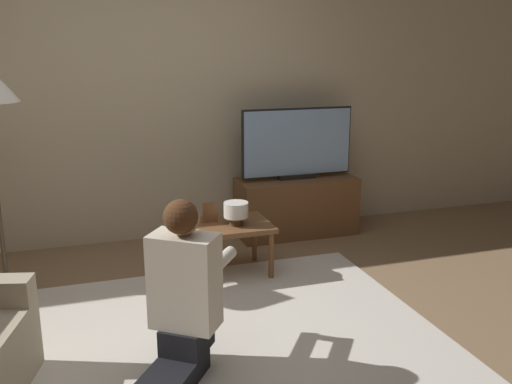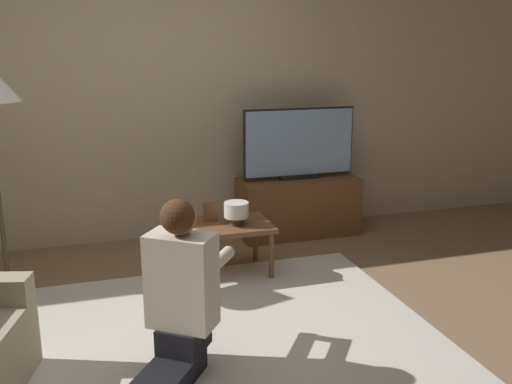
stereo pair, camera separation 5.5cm
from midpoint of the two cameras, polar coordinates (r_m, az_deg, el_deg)
ground_plane at (r=3.48m, az=-4.94°, el=-14.40°), size 10.00×10.00×0.00m
wall_back at (r=4.96m, az=-10.18°, el=10.00°), size 10.00×0.06×2.60m
rug at (r=3.47m, az=-4.94°, el=-14.29°), size 2.74×2.03×0.02m
tv_stand at (r=5.15m, az=4.53°, el=-1.45°), size 1.06×0.43×0.52m
tv at (r=5.03m, az=4.65°, el=4.87°), size 1.02×0.08×0.63m
coffee_table at (r=4.21m, az=-3.05°, el=-3.85°), size 0.72×0.48×0.40m
person_kneeling at (r=2.97m, az=-7.00°, el=-9.77°), size 0.66×0.78×0.93m
picture_frame at (r=4.23m, az=-4.17°, el=-2.05°), size 0.11×0.01×0.15m
table_lamp at (r=4.15m, az=-1.60°, el=-1.94°), size 0.18×0.18×0.17m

